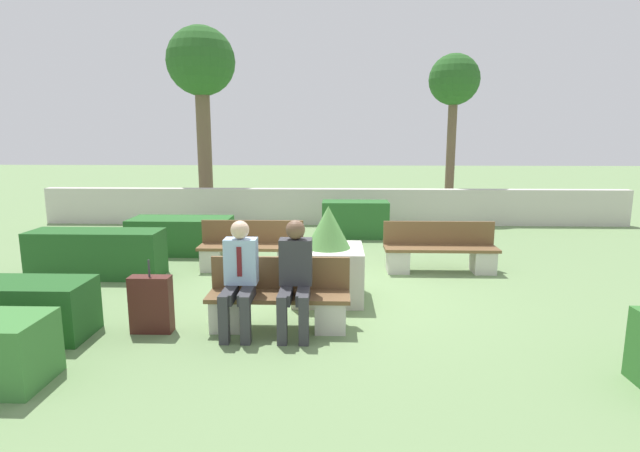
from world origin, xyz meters
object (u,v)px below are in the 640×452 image
planter_corner_left (328,262)px  tree_leftmost (201,68)px  suitcase (151,304)px  tree_center_left (454,85)px  bench_left_side (440,253)px  person_seated_man (239,273)px  person_seated_woman (295,272)px  bench_right_side (251,252)px  bench_front (279,303)px

planter_corner_left → tree_leftmost: size_ratio=0.25×
suitcase → tree_center_left: tree_center_left is taller
planter_corner_left → tree_center_left: bearing=65.8°
bench_left_side → suitcase: 4.80m
person_seated_man → tree_center_left: size_ratio=0.30×
bench_left_side → planter_corner_left: planter_corner_left is taller
person_seated_woman → suitcase: person_seated_woman is taller
bench_left_side → bench_right_side: 3.22m
tree_leftmost → planter_corner_left: bearing=-64.1°
bench_right_side → suitcase: size_ratio=2.02×
bench_right_side → planter_corner_left: planter_corner_left is taller
bench_front → person_seated_woman: (0.21, -0.13, 0.42)m
bench_right_side → planter_corner_left: bearing=-46.3°
bench_right_side → person_seated_man: 2.77m
bench_front → bench_left_side: (2.44, 2.58, 0.01)m
bench_right_side → person_seated_woman: size_ratio=1.34×
bench_left_side → planter_corner_left: (-1.87, -1.49, 0.22)m
bench_right_side → tree_leftmost: (-2.33, 6.08, 3.78)m
planter_corner_left → tree_center_left: (3.30, 7.37, 3.07)m
planter_corner_left → tree_center_left: tree_center_left is taller
bench_left_side → person_seated_man: size_ratio=1.44×
tree_leftmost → person_seated_woman: bearing=-69.4°
bench_right_side → planter_corner_left: (1.34, -1.49, 0.22)m
bench_front → bench_right_side: size_ratio=0.96×
planter_corner_left → tree_leftmost: (-3.67, 7.57, 3.56)m
bench_left_side → tree_center_left: (1.43, 5.88, 3.29)m
tree_leftmost → bench_left_side: bearing=-47.7°
bench_left_side → person_seated_woman: (-2.24, -2.72, 0.41)m
person_seated_woman → bench_front: bearing=147.2°
bench_left_side → planter_corner_left: bearing=-151.9°
bench_front → bench_right_side: 2.70m
planter_corner_left → tree_leftmost: tree_leftmost is taller
bench_front → tree_center_left: bearing=65.4°
person_seated_woman → suitcase: 1.73m
tree_center_left → planter_corner_left: bearing=-114.2°
bench_front → suitcase: size_ratio=1.93×
planter_corner_left → tree_leftmost: 9.14m
bench_right_side → person_seated_woman: 2.92m
suitcase → bench_right_side: bearing=75.6°
tree_center_left → person_seated_woman: bearing=-113.1°
bench_front → suitcase: bearing=-173.2°
bench_left_side → tree_center_left: size_ratio=0.43×
bench_front → person_seated_man: bearing=-162.9°
bench_right_side → bench_left_side: bearing=1.7°
planter_corner_left → bench_front: bearing=-117.5°
planter_corner_left → tree_center_left: size_ratio=0.30×
person_seated_woman → tree_center_left: 9.78m
bench_front → planter_corner_left: planter_corner_left is taller
planter_corner_left → suitcase: 2.42m
bench_front → tree_leftmost: (-3.10, 8.67, 3.79)m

